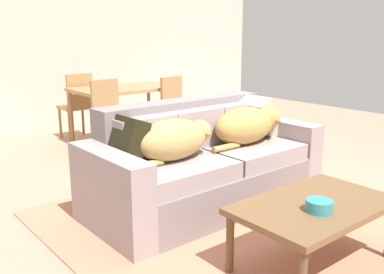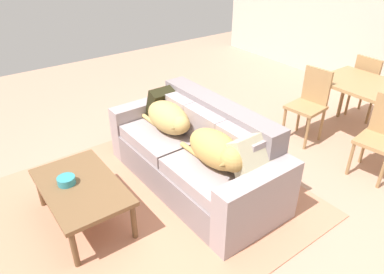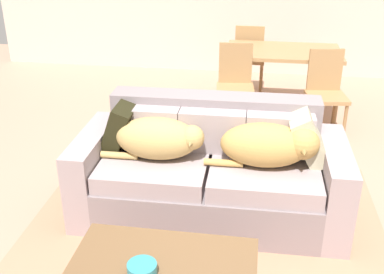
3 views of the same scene
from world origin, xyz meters
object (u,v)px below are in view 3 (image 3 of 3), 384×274
(dining_chair_near_right, at_px, (326,89))
(dining_chair_far_left, at_px, (249,56))
(dining_chair_near_left, at_px, (235,82))
(throw_pillow_by_left_arm, at_px, (120,127))
(bowl_on_coffee_table, at_px, (142,269))
(couch, at_px, (210,172))
(dog_on_left_cushion, at_px, (160,138))
(dog_on_right_cushion, at_px, (270,145))
(throw_pillow_by_right_arm, at_px, (309,137))
(coffee_table, at_px, (163,272))
(dining_table, at_px, (283,56))

(dining_chair_near_right, distance_m, dining_chair_far_left, 1.43)
(dining_chair_near_left, bearing_deg, throw_pillow_by_left_arm, -121.29)
(dining_chair_near_left, height_order, dining_chair_near_right, dining_chair_near_left)
(bowl_on_coffee_table, xyz_separation_m, dining_chair_near_right, (1.24, 3.01, 0.03))
(couch, relative_size, dog_on_left_cushion, 2.63)
(bowl_on_coffee_table, relative_size, dining_chair_far_left, 0.17)
(dog_on_right_cushion, xyz_separation_m, throw_pillow_by_right_arm, (0.28, 0.17, 0.01))
(throw_pillow_by_left_arm, distance_m, dining_chair_near_right, 2.41)
(dining_chair_far_left, bearing_deg, dining_chair_near_left, 86.03)
(couch, height_order, dining_chair_near_left, dining_chair_near_left)
(dog_on_left_cushion, height_order, coffee_table, dog_on_left_cushion)
(dog_on_right_cushion, height_order, dining_chair_near_left, dining_chair_near_left)
(couch, bearing_deg, dog_on_left_cushion, -165.68)
(throw_pillow_by_left_arm, bearing_deg, dining_chair_near_left, 64.59)
(throw_pillow_by_right_arm, bearing_deg, couch, -174.46)
(couch, bearing_deg, throw_pillow_by_left_arm, 175.22)
(couch, bearing_deg, dining_chair_far_left, 85.84)
(throw_pillow_by_right_arm, bearing_deg, dining_chair_near_left, 111.73)
(dining_chair_near_left, xyz_separation_m, dining_chair_near_right, (0.96, -0.00, -0.03))
(bowl_on_coffee_table, height_order, dining_chair_near_right, dining_chair_near_right)
(throw_pillow_by_right_arm, relative_size, coffee_table, 0.38)
(dog_on_right_cushion, distance_m, throw_pillow_by_right_arm, 0.33)
(dog_on_right_cushion, bearing_deg, dog_on_left_cushion, 179.04)
(dog_on_left_cushion, xyz_separation_m, dining_chair_far_left, (0.54, 2.95, -0.15))
(dining_chair_near_right, bearing_deg, coffee_table, -119.86)
(dining_chair_far_left, bearing_deg, throw_pillow_by_left_arm, 73.52)
(dining_table, bearing_deg, throw_pillow_by_right_arm, -86.18)
(couch, xyz_separation_m, coffee_table, (-0.12, -1.21, 0.03))
(couch, height_order, dog_on_left_cushion, couch)
(bowl_on_coffee_table, relative_size, dining_table, 0.12)
(throw_pillow_by_right_arm, height_order, dining_table, throw_pillow_by_right_arm)
(dog_on_left_cushion, height_order, throw_pillow_by_right_arm, throw_pillow_by_right_arm)
(dining_chair_near_right, bearing_deg, dining_chair_far_left, 118.39)
(dog_on_right_cushion, xyz_separation_m, dining_chair_near_left, (-0.37, 1.81, -0.14))
(throw_pillow_by_right_arm, relative_size, dining_chair_far_left, 0.42)
(bowl_on_coffee_table, distance_m, dining_chair_near_left, 3.02)
(dog_on_left_cushion, bearing_deg, dining_table, 67.41)
(couch, bearing_deg, coffee_table, -96.56)
(dining_chair_far_left, bearing_deg, bowl_on_coffee_table, 85.94)
(throw_pillow_by_left_arm, height_order, dining_table, throw_pillow_by_left_arm)
(dining_chair_near_left, bearing_deg, couch, -98.10)
(couch, xyz_separation_m, throw_pillow_by_right_arm, (0.72, 0.07, 0.33))
(throw_pillow_by_right_arm, bearing_deg, throw_pillow_by_left_arm, -179.25)
(coffee_table, xyz_separation_m, dining_chair_far_left, (0.29, 4.06, 0.13))
(dog_on_right_cushion, distance_m, dining_chair_near_left, 1.86)
(dog_on_right_cushion, relative_size, dining_table, 0.62)
(coffee_table, bearing_deg, throw_pillow_by_left_arm, 115.33)
(throw_pillow_by_right_arm, xyz_separation_m, bowl_on_coffee_table, (-0.93, -1.37, -0.21))
(bowl_on_coffee_table, distance_m, dining_table, 3.65)
(coffee_table, height_order, dining_chair_far_left, dining_chair_far_left)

